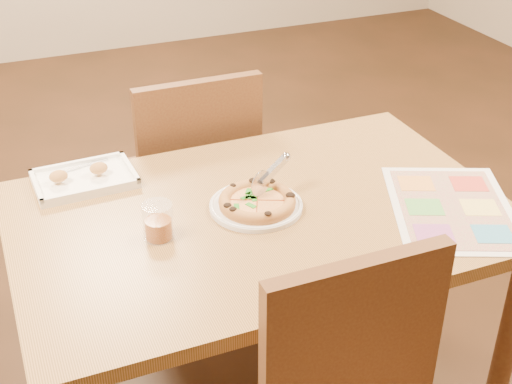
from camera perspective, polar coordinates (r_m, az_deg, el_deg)
name	(u,v)px	position (r m, az deg, el deg)	size (l,w,h in m)	color
dining_table	(261,238)	(1.94, 0.38, -3.69)	(1.30, 0.85, 0.72)	#A47741
chair_far	(193,163)	(2.46, -5.04, 2.32)	(0.42, 0.42, 0.47)	brown
plate	(256,206)	(1.90, 0.00, -1.13)	(0.25, 0.25, 0.01)	white
pizza	(257,201)	(1.89, 0.10, -0.76)	(0.21, 0.21, 0.03)	#BE7D41
pizza_cutter	(270,174)	(1.90, 1.10, 1.44)	(0.13, 0.07, 0.08)	silver
appetizer_tray	(84,179)	(2.07, -13.61, 1.00)	(0.28, 0.20, 0.05)	white
glass_tumbler	(158,223)	(1.78, -7.84, -2.50)	(0.08, 0.08, 0.10)	#893D0A
menu	(452,208)	(1.97, 15.42, -1.23)	(0.32, 0.44, 0.01)	silver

